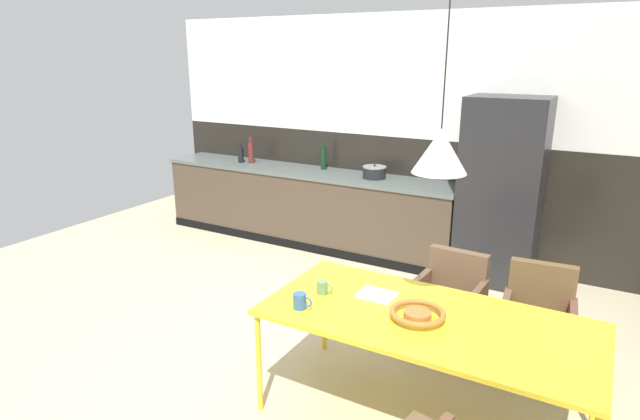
{
  "coord_description": "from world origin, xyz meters",
  "views": [
    {
      "loc": [
        1.83,
        -2.76,
        2.24
      ],
      "look_at": [
        -0.24,
        0.88,
        0.99
      ],
      "focal_mm": 29.46,
      "sensor_mm": 36.0,
      "label": 1
    }
  ],
  "objects_px": {
    "armchair_near_window": "(452,289)",
    "fruit_bowl": "(418,314)",
    "mug_wide_latte": "(300,301)",
    "pendant_lamp_over_table_near": "(440,151)",
    "mug_white_ceramic": "(323,287)",
    "bottle_vinegar_dark": "(251,152)",
    "dining_table": "(427,322)",
    "cooking_pot": "(374,172)",
    "refrigerator_column": "(501,192)",
    "armchair_by_stool": "(539,308)",
    "bottle_oil_tall": "(241,154)",
    "bottle_wine_green": "(324,158)",
    "open_book": "(377,295)"
  },
  "relations": [
    {
      "from": "armchair_near_window",
      "to": "fruit_bowl",
      "type": "height_order",
      "value": "fruit_bowl"
    },
    {
      "from": "fruit_bowl",
      "to": "mug_wide_latte",
      "type": "height_order",
      "value": "mug_wide_latte"
    },
    {
      "from": "fruit_bowl",
      "to": "pendant_lamp_over_table_near",
      "type": "bearing_deg",
      "value": 65.41
    },
    {
      "from": "mug_white_ceramic",
      "to": "bottle_vinegar_dark",
      "type": "bearing_deg",
      "value": 134.28
    },
    {
      "from": "dining_table",
      "to": "cooking_pot",
      "type": "distance_m",
      "value": 2.91
    },
    {
      "from": "refrigerator_column",
      "to": "dining_table",
      "type": "height_order",
      "value": "refrigerator_column"
    },
    {
      "from": "refrigerator_column",
      "to": "armchair_by_stool",
      "type": "bearing_deg",
      "value": -68.2
    },
    {
      "from": "armchair_near_window",
      "to": "bottle_oil_tall",
      "type": "height_order",
      "value": "bottle_oil_tall"
    },
    {
      "from": "armchair_by_stool",
      "to": "cooking_pot",
      "type": "relative_size",
      "value": 3.0
    },
    {
      "from": "dining_table",
      "to": "fruit_bowl",
      "type": "bearing_deg",
      "value": -125.5
    },
    {
      "from": "mug_wide_latte",
      "to": "bottle_vinegar_dark",
      "type": "bearing_deg",
      "value": 131.38
    },
    {
      "from": "armchair_by_stool",
      "to": "bottle_wine_green",
      "type": "distance_m",
      "value": 3.23
    },
    {
      "from": "armchair_by_stool",
      "to": "bottle_wine_green",
      "type": "height_order",
      "value": "bottle_wine_green"
    },
    {
      "from": "bottle_oil_tall",
      "to": "pendant_lamp_over_table_near",
      "type": "xyz_separation_m",
      "value": [
        3.31,
        -2.43,
        0.72
      ]
    },
    {
      "from": "mug_wide_latte",
      "to": "bottle_oil_tall",
      "type": "height_order",
      "value": "bottle_oil_tall"
    },
    {
      "from": "open_book",
      "to": "bottle_vinegar_dark",
      "type": "distance_m",
      "value": 3.69
    },
    {
      "from": "cooking_pot",
      "to": "mug_white_ceramic",
      "type": "bearing_deg",
      "value": -73.19
    },
    {
      "from": "armchair_by_stool",
      "to": "mug_white_ceramic",
      "type": "xyz_separation_m",
      "value": [
        -1.22,
        -0.99,
        0.28
      ]
    },
    {
      "from": "armchair_near_window",
      "to": "bottle_wine_green",
      "type": "distance_m",
      "value": 2.75
    },
    {
      "from": "cooking_pot",
      "to": "bottle_wine_green",
      "type": "distance_m",
      "value": 0.73
    },
    {
      "from": "dining_table",
      "to": "bottle_wine_green",
      "type": "relative_size",
      "value": 6.33
    },
    {
      "from": "fruit_bowl",
      "to": "bottle_wine_green",
      "type": "distance_m",
      "value": 3.45
    },
    {
      "from": "armchair_near_window",
      "to": "mug_wide_latte",
      "type": "xyz_separation_m",
      "value": [
        -0.62,
        -1.2,
        0.26
      ]
    },
    {
      "from": "refrigerator_column",
      "to": "bottle_oil_tall",
      "type": "relative_size",
      "value": 7.35
    },
    {
      "from": "fruit_bowl",
      "to": "bottle_vinegar_dark",
      "type": "relative_size",
      "value": 0.99
    },
    {
      "from": "open_book",
      "to": "bottle_wine_green",
      "type": "bearing_deg",
      "value": 125.75
    },
    {
      "from": "refrigerator_column",
      "to": "open_book",
      "type": "relative_size",
      "value": 7.69
    },
    {
      "from": "dining_table",
      "to": "pendant_lamp_over_table_near",
      "type": "distance_m",
      "value": 1.04
    },
    {
      "from": "open_book",
      "to": "bottle_oil_tall",
      "type": "xyz_separation_m",
      "value": [
        -2.93,
        2.35,
        0.27
      ]
    },
    {
      "from": "mug_white_ceramic",
      "to": "armchair_near_window",
      "type": "bearing_deg",
      "value": 57.72
    },
    {
      "from": "refrigerator_column",
      "to": "cooking_pot",
      "type": "height_order",
      "value": "refrigerator_column"
    },
    {
      "from": "dining_table",
      "to": "refrigerator_column",
      "type": "bearing_deg",
      "value": 92.02
    },
    {
      "from": "open_book",
      "to": "cooking_pot",
      "type": "height_order",
      "value": "cooking_pot"
    },
    {
      "from": "dining_table",
      "to": "cooking_pot",
      "type": "bearing_deg",
      "value": 120.4
    },
    {
      "from": "armchair_near_window",
      "to": "bottle_oil_tall",
      "type": "xyz_separation_m",
      "value": [
        -3.2,
        1.55,
        0.49
      ]
    },
    {
      "from": "armchair_by_stool",
      "to": "fruit_bowl",
      "type": "distance_m",
      "value": 1.19
    },
    {
      "from": "armchair_by_stool",
      "to": "bottle_wine_green",
      "type": "bearing_deg",
      "value": -36.65
    },
    {
      "from": "armchair_near_window",
      "to": "pendant_lamp_over_table_near",
      "type": "distance_m",
      "value": 1.5
    },
    {
      "from": "bottle_vinegar_dark",
      "to": "dining_table",
      "type": "bearing_deg",
      "value": -38.25
    },
    {
      "from": "fruit_bowl",
      "to": "mug_white_ceramic",
      "type": "height_order",
      "value": "mug_white_ceramic"
    },
    {
      "from": "dining_table",
      "to": "pendant_lamp_over_table_near",
      "type": "bearing_deg",
      "value": 90.0
    },
    {
      "from": "mug_white_ceramic",
      "to": "bottle_wine_green",
      "type": "bearing_deg",
      "value": 119.2
    },
    {
      "from": "armchair_by_stool",
      "to": "bottle_vinegar_dark",
      "type": "distance_m",
      "value": 4.04
    },
    {
      "from": "mug_wide_latte",
      "to": "bottle_wine_green",
      "type": "xyz_separation_m",
      "value": [
        -1.47,
        2.91,
        0.26
      ]
    },
    {
      "from": "mug_wide_latte",
      "to": "bottle_vinegar_dark",
      "type": "height_order",
      "value": "bottle_vinegar_dark"
    },
    {
      "from": "refrigerator_column",
      "to": "armchair_near_window",
      "type": "relative_size",
      "value": 2.37
    },
    {
      "from": "mug_white_ceramic",
      "to": "bottle_wine_green",
      "type": "height_order",
      "value": "bottle_wine_green"
    },
    {
      "from": "dining_table",
      "to": "cooking_pot",
      "type": "relative_size",
      "value": 7.47
    },
    {
      "from": "dining_table",
      "to": "bottle_vinegar_dark",
      "type": "bearing_deg",
      "value": 141.75
    },
    {
      "from": "armchair_by_stool",
      "to": "fruit_bowl",
      "type": "height_order",
      "value": "armchair_by_stool"
    }
  ]
}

